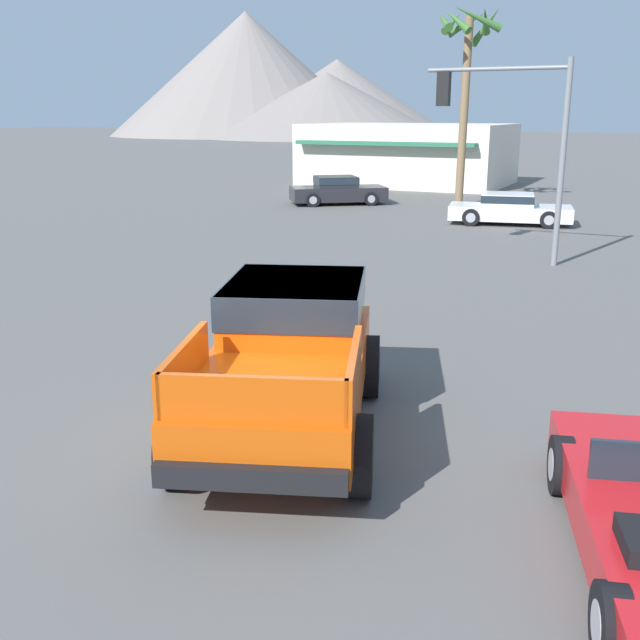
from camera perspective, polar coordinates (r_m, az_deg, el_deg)
name	(u,v)px	position (r m, az deg, el deg)	size (l,w,h in m)	color
ground_plane	(267,437)	(9.79, -4.04, -8.85)	(320.00, 320.00, 0.00)	#5B5956
orange_pickup_truck	(289,349)	(9.77, -2.34, -2.23)	(3.51, 5.40, 1.83)	#CC4C0C
parked_car_dark	(337,190)	(34.49, 1.33, 9.87)	(4.54, 3.99, 1.26)	#232328
parked_car_white	(509,208)	(29.06, 14.22, 8.25)	(4.70, 2.61, 1.14)	white
traffic_light_main	(508,122)	(21.38, 14.14, 14.44)	(3.84, 0.38, 5.41)	slate
palm_tree_tall	(466,58)	(34.39, 11.06, 19.00)	(3.17, 3.18, 8.42)	brown
storefront_building	(409,154)	(44.69, 6.77, 12.44)	(11.12, 8.55, 3.41)	beige
distant_mountain_range	(514,86)	(129.22, 14.60, 16.88)	(172.19, 67.61, 21.42)	gray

